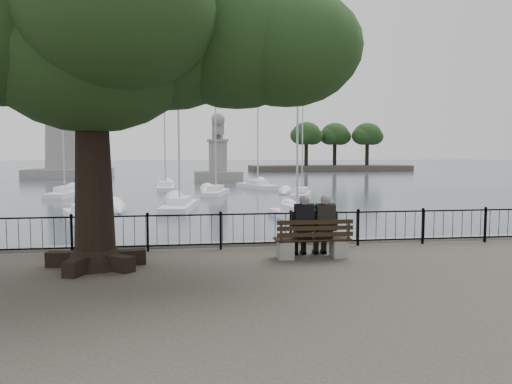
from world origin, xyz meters
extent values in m
cube|color=slate|center=(0.00, 3.00, -0.50)|extent=(200.00, 0.40, 1.20)
plane|color=#2E3945|center=(0.00, 103.00, -1.00)|extent=(260.00, 260.00, 0.00)
cube|color=black|center=(0.00, 2.50, 0.98)|extent=(22.00, 0.04, 0.04)
cube|color=black|center=(0.00, 2.50, 0.15)|extent=(22.00, 0.04, 0.04)
cube|color=slate|center=(0.56, 1.06, 0.22)|extent=(0.38, 0.49, 0.45)
cube|color=slate|center=(1.97, 1.05, 0.22)|extent=(0.38, 0.49, 0.45)
cube|color=black|center=(1.26, 1.06, 0.49)|extent=(1.96, 0.56, 0.04)
cube|color=black|center=(1.26, 0.76, 0.81)|extent=(1.96, 0.06, 0.43)
cube|color=black|center=(1.02, 1.07, 0.62)|extent=(0.39, 0.33, 0.26)
cube|color=black|center=(1.02, 0.95, 1.03)|extent=(0.48, 0.26, 0.65)
sphere|color=tan|center=(1.02, 0.99, 1.49)|extent=(0.25, 0.25, 0.25)
ellipsoid|color=slate|center=(1.02, 0.97, 1.53)|extent=(0.26, 0.26, 0.22)
cube|color=black|center=(1.02, 1.38, 0.24)|extent=(0.35, 0.48, 0.49)
cube|color=black|center=(1.58, 1.07, 0.62)|extent=(0.39, 0.33, 0.26)
cube|color=black|center=(1.57, 0.95, 1.03)|extent=(0.48, 0.26, 0.65)
sphere|color=tan|center=(1.57, 0.99, 1.49)|extent=(0.25, 0.25, 0.25)
ellipsoid|color=slate|center=(1.57, 0.96, 1.53)|extent=(0.26, 0.26, 0.22)
cube|color=black|center=(1.58, 1.38, 0.24)|extent=(0.35, 0.48, 0.49)
cone|color=black|center=(-4.09, 0.79, 0.22)|extent=(1.52, 1.52, 0.45)
cone|color=black|center=(-4.09, 0.79, 2.68)|extent=(0.98, 0.98, 5.36)
ellipsoid|color=black|center=(-4.09, 0.79, 5.18)|extent=(5.18, 5.18, 4.04)
ellipsoid|color=black|center=(-2.40, 1.15, 5.54)|extent=(4.65, 4.65, 3.63)
ellipsoid|color=black|center=(-0.70, 0.88, 5.36)|extent=(4.11, 4.11, 3.21)
ellipsoid|color=black|center=(0.46, 0.52, 5.18)|extent=(3.58, 3.58, 2.79)
ellipsoid|color=black|center=(-5.88, 0.34, 5.45)|extent=(4.47, 4.47, 3.49)
ellipsoid|color=black|center=(-4.90, 2.40, 5.72)|extent=(4.11, 4.11, 3.21)
ellipsoid|color=black|center=(-3.29, -0.73, 5.54)|extent=(4.11, 4.11, 3.21)
ellipsoid|color=black|center=(-1.68, 2.04, 5.90)|extent=(3.93, 3.93, 3.07)
cube|color=slate|center=(-18.00, 62.00, -0.40)|extent=(10.57, 10.57, 1.40)
cone|color=slate|center=(-18.00, 62.00, 12.68)|extent=(6.76, 6.76, 25.36)
cube|color=slate|center=(2.00, 50.00, -0.40)|extent=(5.68, 5.68, 1.40)
cube|color=slate|center=(2.00, 50.00, 1.99)|extent=(2.08, 2.46, 3.79)
cube|color=slate|center=(2.00, 50.00, 4.04)|extent=(2.46, 2.83, 0.30)
cube|color=slate|center=(2.00, 50.28, 4.85)|extent=(1.23, 2.08, 1.33)
cube|color=slate|center=(2.00, 49.34, 5.51)|extent=(1.42, 0.95, 1.51)
sphere|color=slate|center=(2.00, 48.96, 6.55)|extent=(1.61, 1.61, 1.61)
cube|color=white|center=(-7.32, 16.40, -0.90)|extent=(3.54, 6.08, 0.65)
cube|color=white|center=(-7.32, 16.40, -0.40)|extent=(1.94, 2.66, 0.49)
cylinder|color=#AAAAB4|center=(-7.32, 16.07, 4.86)|extent=(0.13, 0.13, 10.92)
cube|color=white|center=(-2.35, 20.55, -0.90)|extent=(2.55, 6.15, 0.66)
cube|color=white|center=(-2.35, 20.55, -0.40)|extent=(1.57, 2.59, 0.50)
cylinder|color=#AAAAB4|center=(-2.35, 20.22, 5.54)|extent=(0.13, 0.13, 12.29)
cube|color=white|center=(4.00, 15.18, -0.90)|extent=(2.28, 5.29, 0.57)
cube|color=white|center=(4.00, 15.18, -0.40)|extent=(1.38, 2.23, 0.43)
cylinder|color=#AAAAB4|center=(4.00, 14.90, 4.45)|extent=(0.11, 0.11, 10.09)
cube|color=white|center=(7.43, 28.43, -0.90)|extent=(2.77, 4.85, 0.52)
cube|color=white|center=(7.43, 28.43, -0.40)|extent=(1.53, 2.11, 0.39)
cylinder|color=#AAAAB4|center=(7.43, 28.17, 3.52)|extent=(0.10, 0.10, 8.23)
cube|color=white|center=(-11.83, 31.79, -0.90)|extent=(2.42, 5.84, 0.63)
cube|color=white|center=(-11.83, 31.79, -0.40)|extent=(1.49, 2.46, 0.47)
cylinder|color=#AAAAB4|center=(-11.83, 31.47, 5.48)|extent=(0.13, 0.13, 12.17)
cube|color=white|center=(0.60, 31.31, -0.90)|extent=(2.77, 5.44, 0.58)
cube|color=white|center=(0.60, 31.31, -0.40)|extent=(1.59, 2.34, 0.44)
cylinder|color=#AAAAB4|center=(0.60, 31.01, 4.24)|extent=(0.12, 0.12, 9.67)
cube|color=white|center=(5.20, 38.26, -0.90)|extent=(3.79, 6.41, 0.69)
cube|color=white|center=(5.20, 38.26, -0.40)|extent=(2.07, 2.81, 0.52)
cylinder|color=#AAAAB4|center=(5.20, 37.92, 4.43)|extent=(0.14, 0.14, 10.05)
cube|color=white|center=(-3.87, 37.37, -0.90)|extent=(1.81, 5.85, 0.64)
cube|color=white|center=(-3.87, 37.37, -0.40)|extent=(1.26, 2.40, 0.48)
cylinder|color=#AAAAB4|center=(-3.87, 37.05, 5.89)|extent=(0.13, 0.13, 12.98)
cube|color=#34312A|center=(25.00, 80.00, -0.50)|extent=(30.00, 8.00, 1.20)
cylinder|color=black|center=(20.00, 78.00, 2.00)|extent=(0.70, 0.70, 4.00)
ellipsoid|color=black|center=(20.00, 78.00, 6.00)|extent=(5.20, 5.20, 4.16)
cylinder|color=black|center=(26.00, 80.00, 2.00)|extent=(0.70, 0.70, 4.00)
ellipsoid|color=black|center=(26.00, 80.00, 6.00)|extent=(5.20, 5.20, 4.16)
cylinder|color=black|center=(32.00, 79.00, 2.00)|extent=(0.70, 0.70, 4.00)
ellipsoid|color=black|center=(32.00, 79.00, 6.00)|extent=(5.20, 5.20, 4.16)
camera|label=1|loc=(-1.96, -11.30, 2.74)|focal=35.00mm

